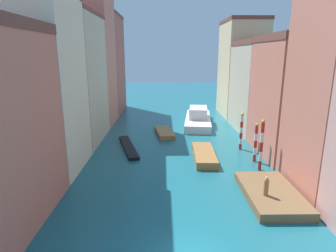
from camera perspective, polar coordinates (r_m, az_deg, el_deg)
name	(u,v)px	position (r m, az deg, el deg)	size (l,w,h in m)	color
ground_plane	(173,137)	(39.55, 1.11, -2.25)	(154.00, 154.00, 0.00)	#196070
building_left_1	(40,84)	(29.57, -24.25, 7.64)	(6.86, 8.36, 16.94)	beige
building_left_2	(73,79)	(38.72, -18.58, 8.95)	(6.86, 11.18, 16.28)	#BCB299
building_left_3	(91,57)	(48.17, -15.26, 13.23)	(6.86, 8.88, 21.52)	#C6705B
building_left_4	(104,64)	(57.95, -12.73, 12.01)	(6.86, 11.08, 18.55)	#B25147
building_right_2	(292,96)	(34.60, 23.68, 5.48)	(6.86, 9.99, 13.33)	#C6705B
building_right_3	(260,86)	(44.41, 18.09, 7.60)	(6.86, 11.45, 13.21)	#BCB299
building_right_4	(241,69)	(54.97, 14.49, 11.11)	(6.86, 10.56, 17.22)	beige
waterfront_dock	(271,194)	(24.89, 19.91, -12.66)	(4.12, 7.23, 0.71)	brown
person_on_dock	(266,187)	(23.42, 19.13, -11.45)	(0.36, 0.36, 1.53)	olive
mooring_pole_0	(261,145)	(29.24, 18.26, -3.61)	(0.36, 0.36, 5.18)	red
mooring_pole_1	(256,142)	(31.54, 17.19, -3.12)	(0.36, 0.36, 4.25)	red
mooring_pole_2	(241,131)	(35.09, 14.51, -0.97)	(0.39, 0.39, 4.49)	red
vaporetto_white	(198,118)	(46.74, 6.05, 1.53)	(5.43, 12.84, 2.82)	white
gondola_black	(128,147)	(35.20, -7.97, -4.19)	(3.47, 8.71, 0.38)	black
motorboat_0	(164,133)	(40.72, -0.74, -1.32)	(3.02, 6.02, 0.60)	olive
motorboat_1	(204,155)	(31.81, 7.26, -5.79)	(2.46, 6.90, 0.82)	olive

